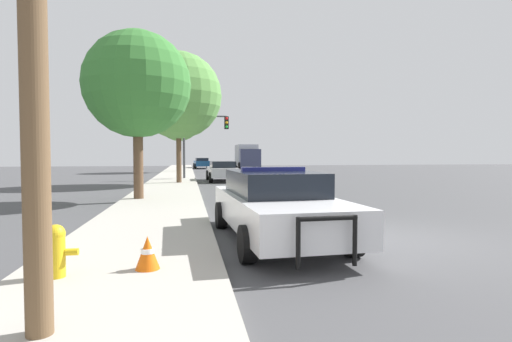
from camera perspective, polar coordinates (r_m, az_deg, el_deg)
ground_plane at (r=9.10m, az=17.78°, el=-9.16°), size 110.00×110.00×0.00m
sidewalk_left at (r=8.15m, az=-16.53°, el=-10.04°), size 3.00×110.00×0.13m
police_car at (r=8.47m, az=2.81°, el=-4.69°), size 2.33×5.42×1.53m
fire_hydrant at (r=6.17m, az=-26.69°, el=-9.96°), size 0.58×0.25×0.72m
traffic_light at (r=28.53m, az=-7.58°, el=5.44°), size 3.23×0.35×4.52m
car_background_distant at (r=50.51m, az=-7.77°, el=1.17°), size 2.07×4.62×1.34m
car_background_midblock at (r=26.77m, az=-4.88°, el=0.09°), size 1.97×4.68×1.34m
box_truck at (r=45.98m, az=-1.31°, el=2.15°), size 2.63×7.31×2.90m
tree_sidewalk_near at (r=15.93m, az=-16.59°, el=11.72°), size 3.99×3.99×6.30m
tree_sidewalk_mid at (r=24.35m, az=-11.03°, el=10.54°), size 5.11×5.11×7.70m
tree_sidewalk_far at (r=40.70m, az=-10.93°, el=7.24°), size 4.33×4.33×7.31m
traffic_cone at (r=6.15m, az=-15.24°, el=-11.17°), size 0.35×0.35×0.49m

